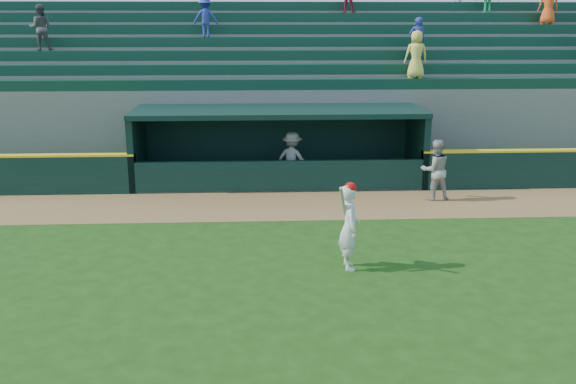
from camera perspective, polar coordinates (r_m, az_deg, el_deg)
The scene contains 7 objects.
ground at distance 14.08m, azimuth 0.33°, elevation -6.81°, with size 120.00×120.00×0.00m, color #1B4110.
warning_track at distance 18.71m, azimuth -0.51°, elevation -1.21°, with size 40.00×3.00×0.01m, color olive.
dugout_player_front at distance 19.64m, azimuth 12.95°, elevation 1.92°, with size 0.89×0.69×1.83m, color #A1A19C.
dugout_player_inside at distance 20.77m, azimuth 0.38°, elevation 2.94°, with size 1.15×0.66×1.78m, color gray.
dugout at distance 21.42m, azimuth -0.86°, elevation 4.59°, with size 9.40×2.80×2.46m.
stands at distance 25.78m, azimuth -1.18°, elevation 8.71°, with size 34.50×6.25×7.60m.
batter_at_plate at distance 13.86m, azimuth 5.48°, elevation -3.00°, with size 0.54×0.82×1.95m.
Camera 1 is at (-0.73, -13.05, 5.24)m, focal length 40.00 mm.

